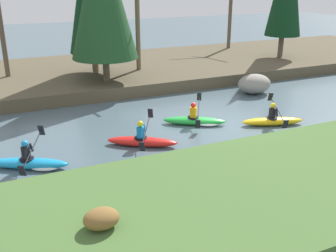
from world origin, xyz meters
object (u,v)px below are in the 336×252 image
at_px(kayaker_middle, 197,120).
at_px(kayaker_far_back, 32,163).
at_px(kayaker_trailing, 143,140).
at_px(kayaker_lead, 273,120).
at_px(boulder_midstream, 254,84).

bearing_deg(kayaker_middle, kayaker_far_back, -139.12).
xyz_separation_m(kayaker_trailing, kayaker_far_back, (-4.06, -0.24, -0.02)).
height_order(kayaker_trailing, kayaker_far_back, same).
bearing_deg(kayaker_far_back, kayaker_trailing, 30.49).
height_order(kayaker_middle, kayaker_far_back, same).
height_order(kayaker_lead, kayaker_far_back, same).
relative_size(kayaker_lead, kayaker_far_back, 1.03).
height_order(kayaker_middle, boulder_midstream, kayaker_middle).
xyz_separation_m(kayaker_far_back, boulder_midstream, (12.25, 4.54, 0.34)).
xyz_separation_m(kayaker_lead, boulder_midstream, (2.20, 4.49, 0.31)).
bearing_deg(kayaker_lead, boulder_midstream, 81.54).
relative_size(kayaker_lead, kayaker_trailing, 1.05).
distance_m(kayaker_far_back, boulder_midstream, 13.07).
bearing_deg(kayaker_middle, kayaker_trailing, -128.74).
distance_m(kayaker_trailing, boulder_midstream, 9.26).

